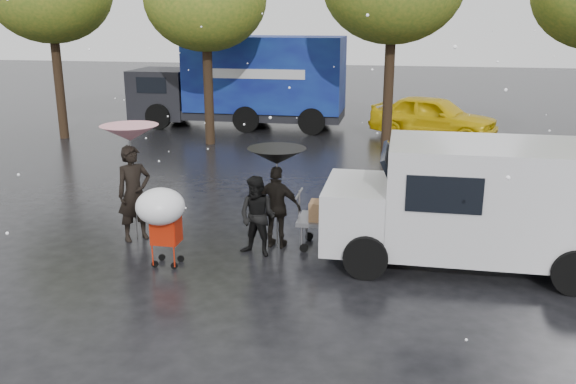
% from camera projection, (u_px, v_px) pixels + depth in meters
% --- Properties ---
extents(ground, '(90.00, 90.00, 0.00)m').
position_uv_depth(ground, '(227.00, 262.00, 11.00)').
color(ground, black).
rests_on(ground, ground).
extents(person_pink, '(0.81, 0.81, 1.89)m').
position_uv_depth(person_pink, '(134.00, 193.00, 11.85)').
color(person_pink, black).
rests_on(person_pink, ground).
extents(person_middle, '(0.85, 0.73, 1.50)m').
position_uv_depth(person_middle, '(258.00, 217.00, 11.11)').
color(person_middle, black).
rests_on(person_middle, ground).
extents(person_black, '(0.96, 0.48, 1.58)m').
position_uv_depth(person_black, '(277.00, 207.00, 11.50)').
color(person_black, black).
rests_on(person_black, ground).
extents(umbrella_pink, '(1.10, 1.10, 2.29)m').
position_uv_depth(umbrella_pink, '(130.00, 133.00, 11.52)').
color(umbrella_pink, '#4C4C4C').
rests_on(umbrella_pink, ground).
extents(umbrella_black, '(1.10, 1.10, 1.93)m').
position_uv_depth(umbrella_black, '(277.00, 156.00, 11.23)').
color(umbrella_black, '#4C4C4C').
rests_on(umbrella_black, ground).
extents(vendor_cart, '(1.52, 0.80, 1.27)m').
position_uv_depth(vendor_cart, '(343.00, 212.00, 11.43)').
color(vendor_cart, slate).
rests_on(vendor_cart, ground).
extents(shopping_cart, '(0.84, 0.84, 1.46)m').
position_uv_depth(shopping_cart, '(161.00, 211.00, 10.43)').
color(shopping_cart, red).
rests_on(shopping_cart, ground).
extents(white_van, '(4.91, 2.18, 2.20)m').
position_uv_depth(white_van, '(476.00, 202.00, 10.59)').
color(white_van, silver).
rests_on(white_van, ground).
extents(blue_truck, '(8.30, 2.60, 3.50)m').
position_uv_depth(blue_truck, '(245.00, 82.00, 23.73)').
color(blue_truck, '#0C0B5E').
rests_on(blue_truck, ground).
extents(box_ground_near, '(0.68, 0.62, 0.50)m').
position_uv_depth(box_ground_near, '(391.00, 233.00, 11.69)').
color(box_ground_near, brown).
rests_on(box_ground_near, ground).
extents(box_ground_far, '(0.52, 0.44, 0.35)m').
position_uv_depth(box_ground_far, '(376.00, 226.00, 12.32)').
color(box_ground_far, brown).
rests_on(box_ground_far, ground).
extents(yellow_taxi, '(4.85, 3.34, 1.53)m').
position_uv_depth(yellow_taxi, '(433.00, 117.00, 21.82)').
color(yellow_taxi, yellow).
rests_on(yellow_taxi, ground).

